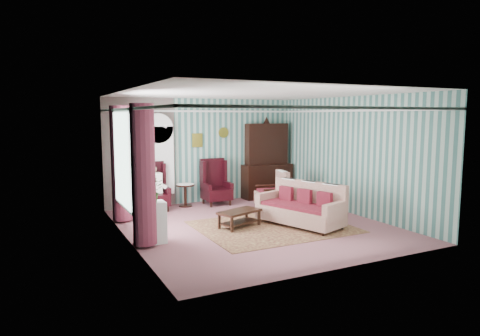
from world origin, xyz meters
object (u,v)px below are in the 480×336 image
sofa (300,201)px  seated_woman (154,188)px  plant_stand (151,223)px  floral_armchair (272,188)px  wingback_left (154,187)px  dresser_hutch (267,158)px  wingback_right (217,182)px  round_side_table (185,195)px  bookcase (159,165)px  nest_table (320,197)px  coffee_table (239,219)px

sofa → seated_woman: bearing=21.7°
plant_stand → floral_armchair: floral_armchair is taller
plant_stand → wingback_left: bearing=73.8°
dresser_hutch → wingback_right: size_ratio=1.89×
wingback_right → round_side_table: (-0.85, 0.15, -0.33)m
wingback_right → plant_stand: size_ratio=1.56×
wingback_right → sofa: (0.75, -2.91, -0.08)m
bookcase → round_side_table: 1.07m
plant_stand → sofa: size_ratio=0.41×
dresser_hutch → wingback_right: bearing=-171.2°
wingback_right → plant_stand: wingback_right is taller
round_side_table → nest_table: 3.60m
plant_stand → coffee_table: plant_stand is taller
seated_woman → plant_stand: (-0.80, -2.75, -0.19)m
floral_armchair → wingback_left: bearing=79.3°
bookcase → nest_table: bearing=-26.9°
seated_woman → plant_stand: bearing=-106.2°
plant_stand → seated_woman: bearing=73.8°
sofa → coffee_table: bearing=51.4°
wingback_right → nest_table: size_ratio=2.31×
wingback_left → sofa: (2.50, -2.91, -0.08)m
seated_woman → floral_armchair: seated_woman is taller
plant_stand → coffee_table: size_ratio=0.83×
bookcase → floral_armchair: size_ratio=2.06×
plant_stand → floral_armchair: size_ratio=0.73×
plant_stand → coffee_table: bearing=8.1°
round_side_table → plant_stand: bearing=-120.4°
wingback_right → floral_armchair: bearing=-45.8°
round_side_table → floral_armchair: bearing=-33.2°
bookcase → floral_armchair: 3.05m
wingback_left → round_side_table: size_ratio=2.08×
seated_woman → floral_armchair: 3.05m
bookcase → plant_stand: size_ratio=2.80×
seated_woman → round_side_table: size_ratio=1.97×
wingback_left → nest_table: (4.07, -1.55, -0.35)m
round_side_table → floral_armchair: floral_armchair is taller
bookcase → wingback_left: size_ratio=1.79×
plant_stand → sofa: bearing=-2.8°
plant_stand → wingback_right: bearing=47.2°
sofa → floral_armchair: (0.34, 1.80, -0.00)m
round_side_table → wingback_right: bearing=-10.0°
wingback_right → plant_stand: 3.76m
round_side_table → nest_table: round_side_table is taller
floral_armchair → coffee_table: size_ratio=1.12×
dresser_hutch → coffee_table: size_ratio=2.43×
floral_armchair → dresser_hutch: bearing=-14.8°
wingback_left → floral_armchair: wingback_left is taller
floral_armchair → round_side_table: bearing=67.6°
round_side_table → plant_stand: 3.36m
dresser_hutch → coffee_table: (-2.27, -2.73, -0.99)m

